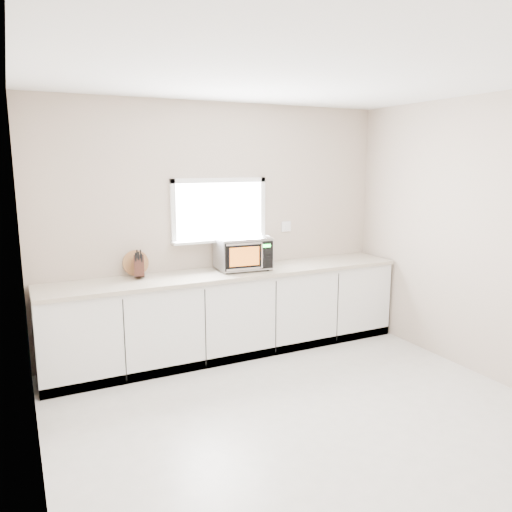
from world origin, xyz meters
TOP-DOWN VIEW (x-y plane):
  - ground at (0.00, 0.00)m, footprint 4.00×4.00m
  - back_wall at (0.00, 2.00)m, footprint 4.00×0.17m
  - cabinets at (0.00, 1.70)m, footprint 3.92×0.60m
  - countertop at (0.00, 1.69)m, footprint 3.92×0.64m
  - microwave at (0.17, 1.73)m, footprint 0.59×0.50m
  - knife_block at (-0.94, 1.82)m, footprint 0.15×0.22m
  - cutting_board at (-0.95, 1.94)m, footprint 0.26×0.06m
  - coffee_grinder at (0.29, 1.77)m, footprint 0.14×0.14m

SIDE VIEW (x-z plane):
  - ground at x=0.00m, z-range 0.00..0.00m
  - cabinets at x=0.00m, z-range 0.00..0.88m
  - countertop at x=0.00m, z-range 0.88..0.92m
  - coffee_grinder at x=0.29m, z-range 0.92..1.15m
  - knife_block at x=-0.94m, z-range 0.90..1.20m
  - cutting_board at x=-0.95m, z-range 0.92..1.18m
  - microwave at x=0.17m, z-range 0.93..1.29m
  - back_wall at x=0.00m, z-range 0.01..2.71m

